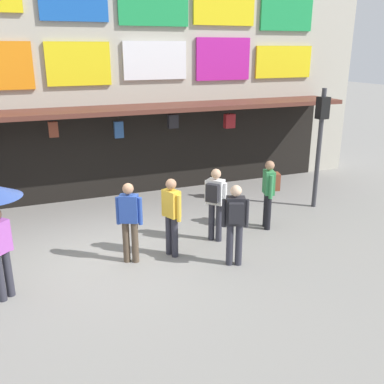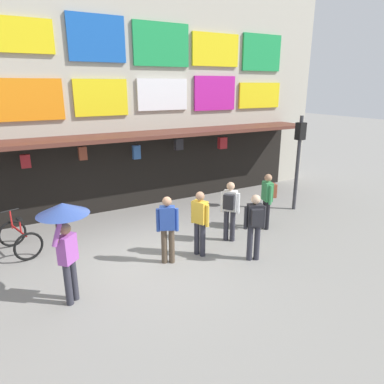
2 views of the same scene
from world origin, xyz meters
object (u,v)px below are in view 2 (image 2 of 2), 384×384
Objects in this scene: pedestrian_in_blue at (200,220)px; traffic_light_far at (299,148)px; pedestrian_in_purple at (255,223)px; pedestrian_with_umbrella at (64,225)px; pedestrian_in_black at (230,207)px; bicycle_parked at (20,238)px; pedestrian_in_white at (268,197)px; pedestrian_in_yellow at (168,226)px.

traffic_light_far is at bearing 16.52° from pedestrian_in_blue.
pedestrian_in_purple is 0.81× the size of pedestrian_with_umbrella.
pedestrian_in_blue is (-1.13, -0.33, -0.04)m from pedestrian_in_black.
traffic_light_far is 8.79m from bicycle_parked.
pedestrian_in_blue reaches higher than bicycle_parked.
pedestrian_in_white is 5.99m from pedestrian_with_umbrella.
traffic_light_far reaches higher than pedestrian_in_black.
pedestrian_in_yellow is at bearing -166.25° from traffic_light_far.
pedestrian_in_black is at bearing 84.16° from pedestrian_in_purple.
pedestrian_in_yellow is 1.00× the size of pedestrian_in_blue.
pedestrian_in_white is (2.63, 0.52, 0.04)m from pedestrian_in_blue.
pedestrian_in_purple is 1.00× the size of pedestrian_in_white.
traffic_light_far is 8.07m from pedestrian_with_umbrella.
traffic_light_far is 5.77m from pedestrian_in_yellow.
bicycle_parked is at bearing 164.45° from pedestrian_in_white.
pedestrian_with_umbrella is at bearing -166.61° from traffic_light_far.
pedestrian_in_black is 0.81× the size of pedestrian_with_umbrella.
pedestrian_in_black is 4.49m from pedestrian_with_umbrella.
pedestrian_in_yellow is 1.00× the size of pedestrian_in_white.
pedestrian_with_umbrella is at bearing -75.86° from bicycle_parked.
pedestrian_in_black and pedestrian_in_blue have the same top height.
traffic_light_far reaches higher than pedestrian_in_yellow.
pedestrian_in_purple is 2.09m from pedestrian_in_yellow.
bicycle_parked is 0.78× the size of pedestrian_in_blue.
pedestrian_with_umbrella is (-7.84, -1.87, -0.50)m from traffic_light_far.
pedestrian_in_white is at bearing 40.82° from pedestrian_in_purple.
bicycle_parked is 5.95m from pedestrian_in_purple.
pedestrian_in_white is 0.81× the size of pedestrian_with_umbrella.
pedestrian_in_yellow is 0.81× the size of pedestrian_with_umbrella.
pedestrian_in_white is (3.51, 0.50, 0.04)m from pedestrian_in_yellow.
pedestrian_in_yellow is at bearing -171.26° from pedestrian_in_black.
traffic_light_far is 1.90× the size of pedestrian_in_yellow.
bicycle_parked is 6.85m from pedestrian_in_white.
pedestrian_in_purple and pedestrian_in_blue have the same top height.
pedestrian_in_black and pedestrian_in_yellow have the same top height.
pedestrian_with_umbrella reaches higher than bicycle_parked.
pedestrian_in_yellow is (-2.01, -0.31, -0.04)m from pedestrian_in_black.
traffic_light_far is at bearing 16.54° from pedestrian_in_black.
pedestrian_with_umbrella is at bearing -170.11° from pedestrian_in_white.
traffic_light_far reaches higher than bicycle_parked.
pedestrian_in_yellow is at bearing -171.91° from pedestrian_in_white.
traffic_light_far is at bearing 31.95° from pedestrian_in_purple.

